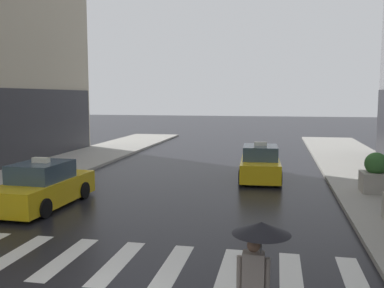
% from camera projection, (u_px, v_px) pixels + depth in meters
% --- Properties ---
extents(crosswalk_markings, '(11.30, 2.80, 0.01)m').
position_uv_depth(crosswalk_markings, '(118.00, 262.00, 10.14)').
color(crosswalk_markings, silver).
rests_on(crosswalk_markings, ground).
extents(taxi_lead, '(2.03, 4.59, 1.80)m').
position_uv_depth(taxi_lead, '(43.00, 187.00, 15.22)').
color(taxi_lead, yellow).
rests_on(taxi_lead, ground).
extents(taxi_second, '(2.09, 4.61, 1.80)m').
position_uv_depth(taxi_second, '(260.00, 164.00, 20.34)').
color(taxi_second, yellow).
rests_on(taxi_second, ground).
extents(pedestrian_with_umbrella, '(0.96, 0.96, 1.94)m').
position_uv_depth(pedestrian_with_umbrella, '(258.00, 247.00, 6.89)').
color(pedestrian_with_umbrella, black).
rests_on(pedestrian_with_umbrella, ground).
extents(planter_mid_block, '(1.10, 1.10, 1.60)m').
position_uv_depth(planter_mid_block, '(376.00, 174.00, 16.86)').
color(planter_mid_block, '#A8A399').
rests_on(planter_mid_block, curb_right).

